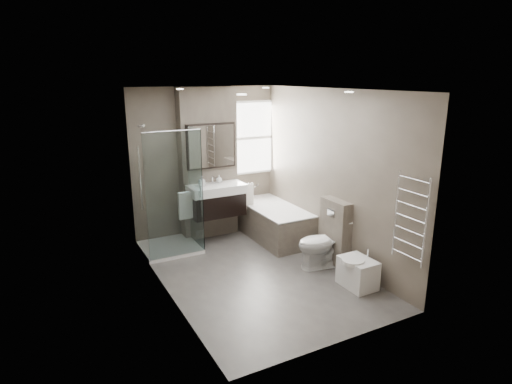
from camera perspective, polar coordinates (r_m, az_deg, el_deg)
room at (r=5.88m, az=0.03°, el=0.74°), size 2.70×3.90×2.70m
vanity_pier at (r=7.45m, az=-6.41°, el=3.78°), size 1.00×0.25×2.60m
vanity at (r=7.27m, az=-5.25°, el=-1.03°), size 0.95×0.47×0.66m
mirror_cabinet at (r=7.24m, az=-6.00°, el=6.11°), size 0.86×0.08×0.76m
towel_left at (r=7.07m, az=-9.37°, el=-1.82°), size 0.24×0.06×0.44m
towel_right at (r=7.48m, az=-1.24°, el=-0.65°), size 0.24×0.06×0.44m
shower_enclosure at (r=7.04m, az=-10.62°, el=-3.92°), size 0.90×0.90×2.00m
bathtub at (r=7.51m, az=2.32°, el=-3.83°), size 0.75×1.60×0.57m
window at (r=7.84m, az=-0.60°, el=7.23°), size 0.98×0.06×1.33m
toilet at (r=6.45m, az=8.87°, el=-6.73°), size 0.80×0.53×0.76m
cistern_box at (r=6.56m, az=10.48°, el=-5.28°), size 0.19×0.55×1.00m
bidet at (r=6.02m, az=13.37°, el=-10.37°), size 0.43×0.50×0.52m
towel_radiator at (r=5.46m, az=19.91°, el=-3.32°), size 0.03×0.49×1.10m
soap_bottle_a at (r=7.08m, az=-7.21°, el=1.40°), size 0.08×0.08×0.18m
soap_bottle_b at (r=7.33m, az=-4.94°, el=1.76°), size 0.10×0.10×0.13m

